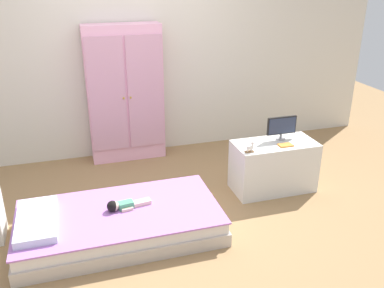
{
  "coord_description": "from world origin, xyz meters",
  "views": [
    {
      "loc": [
        -0.72,
        -3.35,
        2.17
      ],
      "look_at": [
        0.4,
        0.34,
        0.54
      ],
      "focal_mm": 38.94,
      "sensor_mm": 36.0,
      "label": 1
    }
  ],
  "objects_px": {
    "tv_monitor": "(282,126)",
    "rocking_horse_toy": "(250,147)",
    "doll": "(121,205)",
    "wardrobe": "(125,94)",
    "book_orange": "(285,145)",
    "tv_stand": "(273,166)",
    "bed": "(120,223)"
  },
  "relations": [
    {
      "from": "doll",
      "to": "book_orange",
      "type": "bearing_deg",
      "value": 7.97
    },
    {
      "from": "doll",
      "to": "tv_monitor",
      "type": "distance_m",
      "value": 1.82
    },
    {
      "from": "wardrobe",
      "to": "book_orange",
      "type": "distance_m",
      "value": 1.95
    },
    {
      "from": "doll",
      "to": "book_orange",
      "type": "height_order",
      "value": "book_orange"
    },
    {
      "from": "doll",
      "to": "tv_stand",
      "type": "height_order",
      "value": "tv_stand"
    },
    {
      "from": "bed",
      "to": "tv_monitor",
      "type": "xyz_separation_m",
      "value": [
        1.75,
        0.43,
        0.55
      ]
    },
    {
      "from": "bed",
      "to": "doll",
      "type": "distance_m",
      "value": 0.16
    },
    {
      "from": "wardrobe",
      "to": "doll",
      "type": "bearing_deg",
      "value": -100.93
    },
    {
      "from": "tv_monitor",
      "to": "book_orange",
      "type": "bearing_deg",
      "value": -101.51
    },
    {
      "from": "doll",
      "to": "tv_monitor",
      "type": "xyz_separation_m",
      "value": [
        1.73,
        0.4,
        0.4
      ]
    },
    {
      "from": "bed",
      "to": "tv_monitor",
      "type": "relative_size",
      "value": 5.44
    },
    {
      "from": "doll",
      "to": "bed",
      "type": "bearing_deg",
      "value": -125.83
    },
    {
      "from": "book_orange",
      "to": "bed",
      "type": "bearing_deg",
      "value": -171.18
    },
    {
      "from": "tv_monitor",
      "to": "rocking_horse_toy",
      "type": "distance_m",
      "value": 0.49
    },
    {
      "from": "wardrobe",
      "to": "book_orange",
      "type": "height_order",
      "value": "wardrobe"
    },
    {
      "from": "wardrobe",
      "to": "tv_stand",
      "type": "xyz_separation_m",
      "value": [
        1.33,
        -1.25,
        -0.54
      ]
    },
    {
      "from": "doll",
      "to": "wardrobe",
      "type": "distance_m",
      "value": 1.7
    },
    {
      "from": "book_orange",
      "to": "wardrobe",
      "type": "bearing_deg",
      "value": 135.93
    },
    {
      "from": "book_orange",
      "to": "tv_stand",
      "type": "bearing_deg",
      "value": 123.79
    },
    {
      "from": "doll",
      "to": "tv_stand",
      "type": "bearing_deg",
      "value": 11.5
    },
    {
      "from": "rocking_horse_toy",
      "to": "bed",
      "type": "bearing_deg",
      "value": -170.29
    },
    {
      "from": "tv_monitor",
      "to": "book_orange",
      "type": "height_order",
      "value": "tv_monitor"
    },
    {
      "from": "bed",
      "to": "book_orange",
      "type": "xyz_separation_m",
      "value": [
        1.72,
        0.27,
        0.42
      ]
    },
    {
      "from": "rocking_horse_toy",
      "to": "book_orange",
      "type": "height_order",
      "value": "rocking_horse_toy"
    },
    {
      "from": "tv_stand",
      "to": "rocking_horse_toy",
      "type": "height_order",
      "value": "rocking_horse_toy"
    },
    {
      "from": "bed",
      "to": "book_orange",
      "type": "relative_size",
      "value": 12.37
    },
    {
      "from": "bed",
      "to": "book_orange",
      "type": "height_order",
      "value": "book_orange"
    },
    {
      "from": "bed",
      "to": "rocking_horse_toy",
      "type": "distance_m",
      "value": 1.41
    },
    {
      "from": "wardrobe",
      "to": "book_orange",
      "type": "xyz_separation_m",
      "value": [
        1.39,
        -1.35,
        -0.27
      ]
    },
    {
      "from": "rocking_horse_toy",
      "to": "book_orange",
      "type": "distance_m",
      "value": 0.41
    },
    {
      "from": "tv_monitor",
      "to": "wardrobe",
      "type": "bearing_deg",
      "value": 140.36
    },
    {
      "from": "bed",
      "to": "tv_monitor",
      "type": "distance_m",
      "value": 1.89
    }
  ]
}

